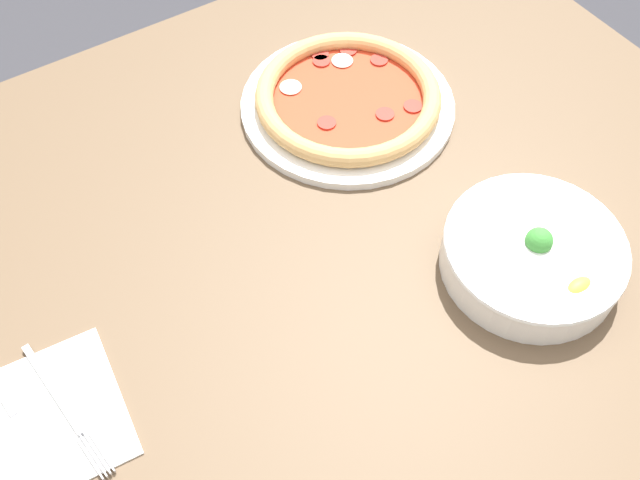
{
  "coord_description": "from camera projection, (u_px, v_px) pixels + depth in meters",
  "views": [
    {
      "loc": [
        0.33,
        0.46,
        1.48
      ],
      "look_at": [
        0.06,
        0.05,
        0.79
      ],
      "focal_mm": 40.0,
      "sensor_mm": 36.0,
      "label": 1
    }
  ],
  "objects": [
    {
      "name": "ground_plane",
      "position": [
        332.0,
        424.0,
        1.54
      ],
      "size": [
        8.0,
        8.0,
        0.0
      ],
      "primitive_type": "plane",
      "color": "#333338"
    },
    {
      "name": "fork",
      "position": [
        64.0,
        406.0,
        0.75
      ],
      "size": [
        0.03,
        0.19,
        0.0
      ],
      "rotation": [
        0.0,
        0.0,
        1.69
      ],
      "color": "silver",
      "rests_on": "napkin"
    },
    {
      "name": "napkin",
      "position": [
        44.0,
        421.0,
        0.75
      ],
      "size": [
        0.18,
        0.18,
        0.0
      ],
      "color": "white",
      "rests_on": "dining_table"
    },
    {
      "name": "bowl",
      "position": [
        532.0,
        253.0,
        0.84
      ],
      "size": [
        0.21,
        0.21,
        0.07
      ],
      "color": "white",
      "rests_on": "dining_table"
    },
    {
      "name": "pizza",
      "position": [
        348.0,
        99.0,
        1.0
      ],
      "size": [
        0.3,
        0.3,
        0.04
      ],
      "color": "white",
      "rests_on": "dining_table"
    },
    {
      "name": "dining_table",
      "position": [
        338.0,
        254.0,
        1.01
      ],
      "size": [
        1.11,
        0.92,
        0.77
      ],
      "color": "brown",
      "rests_on": "ground_plane"
    },
    {
      "name": "knife",
      "position": [
        20.0,
        424.0,
        0.74
      ],
      "size": [
        0.04,
        0.2,
        0.01
      ],
      "rotation": [
        0.0,
        0.0,
        1.69
      ],
      "color": "silver",
      "rests_on": "napkin"
    }
  ]
}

